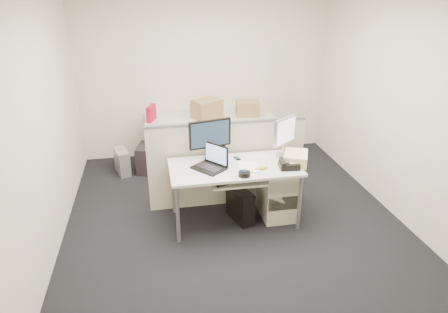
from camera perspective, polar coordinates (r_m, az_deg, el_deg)
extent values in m
cube|color=black|center=(4.96, 1.43, -9.10)|extent=(4.00, 4.50, 0.01)
cube|color=beige|center=(6.53, -2.69, 11.82)|extent=(4.00, 0.02, 2.70)
cube|color=beige|center=(2.43, 13.13, -9.95)|extent=(4.00, 0.02, 2.70)
cube|color=beige|center=(4.43, -24.65, 4.01)|extent=(0.02, 4.50, 2.70)
cube|color=beige|center=(5.18, 23.92, 6.74)|extent=(0.02, 4.50, 2.70)
cube|color=silver|center=(4.62, 1.51, -1.54)|extent=(1.50, 0.75, 0.03)
cylinder|color=slate|center=(4.42, -6.63, -8.30)|extent=(0.04, 0.04, 0.70)
cylinder|color=slate|center=(4.98, -7.24, -4.42)|extent=(0.04, 0.04, 0.70)
cylinder|color=slate|center=(4.70, 10.75, -6.52)|extent=(0.04, 0.04, 0.70)
cylinder|color=slate|center=(5.23, 8.24, -3.06)|extent=(0.04, 0.04, 0.70)
cube|color=silver|center=(4.50, 1.99, -3.59)|extent=(0.62, 0.32, 0.02)
cube|color=#B1AB94|center=(4.97, 7.58, -4.86)|extent=(0.40, 0.55, 0.65)
cube|color=beige|center=(5.08, 0.43, -1.14)|extent=(2.00, 0.06, 1.10)
cube|color=#B1AB94|center=(6.50, -2.12, 2.68)|extent=(2.00, 0.60, 0.72)
cube|color=black|center=(4.65, -2.00, 2.28)|extent=(0.54, 0.31, 0.51)
cube|color=#B7B7BC|center=(4.84, 8.64, 2.72)|extent=(0.43, 0.39, 0.48)
cube|color=black|center=(4.49, -2.21, -0.26)|extent=(0.43, 0.44, 0.26)
cylinder|color=black|center=(4.37, 2.93, -2.51)|extent=(0.15, 0.15, 0.05)
cube|color=black|center=(4.60, 9.29, -1.24)|extent=(0.24, 0.20, 0.07)
cube|color=silver|center=(4.57, 3.57, -1.57)|extent=(0.24, 0.29, 0.01)
cube|color=gold|center=(4.48, 3.68, -2.11)|extent=(0.09, 0.09, 0.01)
cylinder|color=black|center=(4.76, -0.21, 0.50)|extent=(0.08, 0.08, 0.16)
ellipsoid|color=gold|center=(4.53, 5.38, -1.65)|extent=(0.17, 0.05, 0.04)
cube|color=black|center=(4.80, 1.88, -0.24)|extent=(0.07, 0.11, 0.01)
cube|color=#F1E18B|center=(4.73, 10.20, -0.22)|extent=(0.37, 0.41, 0.13)
cube|color=black|center=(4.51, 1.26, -3.14)|extent=(0.52, 0.33, 0.03)
cube|color=black|center=(4.88, 2.34, -6.90)|extent=(0.29, 0.46, 0.40)
cube|color=black|center=(6.24, -11.26, -0.21)|extent=(0.28, 0.47, 0.41)
cube|color=#B7B7BC|center=(6.25, -14.34, -0.69)|extent=(0.27, 0.43, 0.37)
cube|color=#8B684F|center=(6.22, -2.47, 6.71)|extent=(0.51, 0.47, 0.31)
cube|color=#8B684F|center=(6.35, 3.38, 6.78)|extent=(0.38, 0.31, 0.25)
cube|color=#B30A28|center=(6.19, -10.35, 6.02)|extent=(0.16, 0.29, 0.26)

